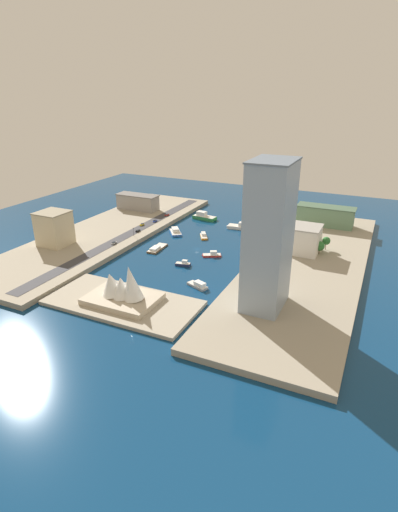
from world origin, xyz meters
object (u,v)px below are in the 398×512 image
at_px(tower_tall_glass, 269,237).
at_px(suv_black, 138,231).
at_px(yacht_sleek_gray, 198,285).
at_px(terminal_long_green, 325,216).
at_px(water_taxi_orange, 204,236).
at_px(traffic_light_waterfront, 133,231).
at_px(hatchback_blue, 155,221).
at_px(pickup_red, 167,215).
at_px(catamaran_blue, 175,232).
at_px(ferry_white_commuter, 241,227).
at_px(office_block_beige, 54,228).
at_px(patrol_launch_navy, 183,264).
at_px(tugboat_red, 212,255).
at_px(carpark_squat_concrete, 138,202).
at_px(ferry_green_doubledeck, 204,217).
at_px(opera_landmark, 122,289).
at_px(hotel_broad_white, 305,239).
at_px(sedan_silver, 114,243).
at_px(taxi_yellow_cab, 142,224).
at_px(barge_flat_brown, 157,248).

height_order(tower_tall_glass, suv_black, tower_tall_glass).
bearing_deg(yacht_sleek_gray, terminal_long_green, -109.10).
bearing_deg(water_taxi_orange, traffic_light_waterfront, 31.72).
bearing_deg(hatchback_blue, pickup_red, -90.64).
xyz_separation_m(catamaran_blue, hatchback_blue, (25.31, -10.16, 2.84)).
distance_m(yacht_sleek_gray, tower_tall_glass, 59.17).
height_order(ferry_white_commuter, office_block_beige, office_block_beige).
height_order(patrol_launch_navy, tugboat_red, patrol_launch_navy).
height_order(terminal_long_green, hatchback_blue, terminal_long_green).
distance_m(water_taxi_orange, traffic_light_waterfront, 55.01).
xyz_separation_m(ferry_white_commuter, traffic_light_waterfront, (66.23, 61.60, 5.85)).
bearing_deg(hatchback_blue, office_block_beige, 64.44).
xyz_separation_m(tower_tall_glass, carpark_squat_concrete, (161.08, -126.90, -30.46)).
bearing_deg(ferry_green_doubledeck, yacht_sleek_gray, 113.05).
xyz_separation_m(tower_tall_glass, terminal_long_green, (-6.46, -152.24, -29.50)).
distance_m(ferry_white_commuter, hatchback_blue, 73.80).
bearing_deg(pickup_red, opera_landmark, 110.61).
height_order(ferry_green_doubledeck, suv_black, ferry_green_doubledeck).
bearing_deg(hotel_broad_white, suv_black, 5.52).
distance_m(office_block_beige, opera_landmark, 104.35).
bearing_deg(water_taxi_orange, carpark_squat_concrete, -23.15).
bearing_deg(terminal_long_green, yacht_sleek_gray, 70.90).
relative_size(catamaran_blue, suv_black, 3.71).
bearing_deg(carpark_squat_concrete, patrol_launch_navy, 135.90).
bearing_deg(tugboat_red, office_block_beige, 18.01).
relative_size(ferry_green_doubledeck, ferry_white_commuter, 1.00).
distance_m(ferry_white_commuter, yacht_sleek_gray, 114.36).
distance_m(tower_tall_glass, office_block_beige, 166.80).
relative_size(ferry_green_doubledeck, hatchback_blue, 5.19).
relative_size(hotel_broad_white, office_block_beige, 0.91).
height_order(suv_black, opera_landmark, opera_landmark).
distance_m(hotel_broad_white, traffic_light_waterfront, 128.07).
relative_size(ferry_green_doubledeck, suv_black, 4.78).
xyz_separation_m(catamaran_blue, pickup_red, (25.08, -30.76, 2.82)).
relative_size(tugboat_red, suv_black, 2.73).
bearing_deg(patrol_launch_navy, suv_black, -32.06).
relative_size(sedan_silver, hatchback_blue, 1.12).
bearing_deg(patrol_launch_navy, yacht_sleek_gray, 133.01).
bearing_deg(water_taxi_orange, opera_landmark, 92.54).
xyz_separation_m(yacht_sleek_gray, hatchback_blue, (83.47, -89.77, 2.91)).
bearing_deg(terminal_long_green, taxi_yellow_cab, 25.57).
bearing_deg(hatchback_blue, ferry_green_doubledeck, -130.80).
distance_m(tugboat_red, carpark_squat_concrete, 127.44).
bearing_deg(office_block_beige, pickup_red, -110.82).
bearing_deg(yacht_sleek_gray, taxi_yellow_cab, -41.01).
xyz_separation_m(hotel_broad_white, pickup_red, (129.39, -36.19, -8.51)).
height_order(barge_flat_brown, suv_black, suv_black).
bearing_deg(catamaran_blue, office_block_beige, 47.19).
xyz_separation_m(yacht_sleek_gray, tower_tall_glass, (-42.83, 9.95, 39.59)).
bearing_deg(carpark_squat_concrete, hotel_broad_white, 165.42).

